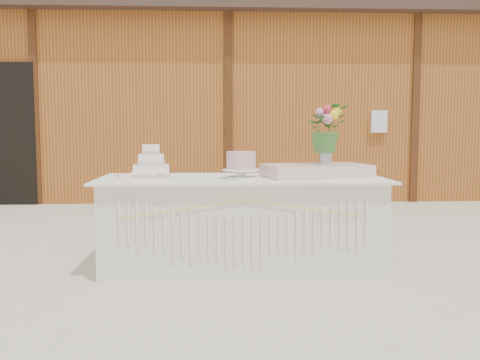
# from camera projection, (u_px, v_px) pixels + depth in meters

# --- Properties ---
(ground) EXTENTS (80.00, 80.00, 0.00)m
(ground) POSITION_uv_depth(u_px,v_px,m) (242.00, 267.00, 4.59)
(ground) COLOR beige
(ground) RESTS_ON ground
(barn) EXTENTS (12.60, 4.60, 3.30)m
(barn) POSITION_uv_depth(u_px,v_px,m) (225.00, 103.00, 10.39)
(barn) COLOR #AB5424
(barn) RESTS_ON ground
(cake_table) EXTENTS (2.40, 1.00, 0.77)m
(cake_table) POSITION_uv_depth(u_px,v_px,m) (242.00, 222.00, 4.55)
(cake_table) COLOR silver
(cake_table) RESTS_ON ground
(wedding_cake) EXTENTS (0.34, 0.34, 0.28)m
(wedding_cake) POSITION_uv_depth(u_px,v_px,m) (151.00, 166.00, 4.56)
(wedding_cake) COLOR white
(wedding_cake) RESTS_ON cake_table
(pink_cake_stand) EXTENTS (0.31, 0.31, 0.22)m
(pink_cake_stand) POSITION_uv_depth(u_px,v_px,m) (241.00, 164.00, 4.40)
(pink_cake_stand) COLOR white
(pink_cake_stand) RESTS_ON cake_table
(satin_runner) EXTENTS (0.95, 0.67, 0.11)m
(satin_runner) POSITION_uv_depth(u_px,v_px,m) (316.00, 171.00, 4.56)
(satin_runner) COLOR beige
(satin_runner) RESTS_ON cake_table
(flower_vase) EXTENTS (0.11, 0.11, 0.15)m
(flower_vase) POSITION_uv_depth(u_px,v_px,m) (326.00, 156.00, 4.56)
(flower_vase) COLOR #B5B5BA
(flower_vase) RESTS_ON satin_runner
(bouquet) EXTENTS (0.47, 0.45, 0.41)m
(bouquet) POSITION_uv_depth(u_px,v_px,m) (326.00, 123.00, 4.54)
(bouquet) COLOR #376B2A
(bouquet) RESTS_ON flower_vase
(loose_flowers) EXTENTS (0.22, 0.32, 0.02)m
(loose_flowers) POSITION_uv_depth(u_px,v_px,m) (122.00, 176.00, 4.60)
(loose_flowers) COLOR pink
(loose_flowers) RESTS_ON cake_table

